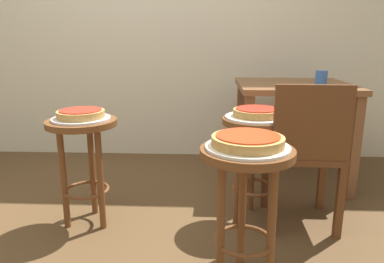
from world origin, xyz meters
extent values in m
plane|color=brown|center=(0.00, 0.00, 0.00)|extent=(6.00, 6.00, 0.00)
cylinder|color=brown|center=(0.70, -0.27, 0.62)|extent=(0.40, 0.40, 0.03)
cylinder|color=brown|center=(0.70, -0.14, 0.30)|extent=(0.04, 0.04, 0.60)
cylinder|color=brown|center=(0.60, -0.33, 0.30)|extent=(0.04, 0.04, 0.60)
cylinder|color=brown|center=(0.81, -0.33, 0.30)|extent=(0.04, 0.04, 0.60)
torus|color=brown|center=(0.70, -0.27, 0.21)|extent=(0.27, 0.27, 0.02)
cylinder|color=white|center=(0.70, -0.27, 0.64)|extent=(0.35, 0.35, 0.01)
cylinder|color=tan|center=(0.70, -0.27, 0.67)|extent=(0.30, 0.30, 0.04)
cylinder|color=red|center=(0.70, -0.27, 0.69)|extent=(0.26, 0.26, 0.01)
cylinder|color=brown|center=(-0.17, 0.24, 0.62)|extent=(0.40, 0.40, 0.03)
cylinder|color=brown|center=(-0.17, 0.37, 0.30)|extent=(0.04, 0.04, 0.60)
cylinder|color=brown|center=(-0.28, 0.18, 0.30)|extent=(0.04, 0.04, 0.60)
cylinder|color=brown|center=(-0.07, 0.18, 0.30)|extent=(0.04, 0.04, 0.60)
torus|color=brown|center=(-0.17, 0.24, 0.21)|extent=(0.27, 0.27, 0.02)
cylinder|color=silver|center=(-0.17, 0.24, 0.64)|extent=(0.32, 0.32, 0.01)
cylinder|color=tan|center=(-0.17, 0.24, 0.67)|extent=(0.26, 0.26, 0.04)
cylinder|color=red|center=(-0.17, 0.24, 0.69)|extent=(0.23, 0.23, 0.01)
cylinder|color=brown|center=(0.82, 0.33, 0.62)|extent=(0.40, 0.40, 0.03)
cylinder|color=brown|center=(0.82, 0.46, 0.30)|extent=(0.04, 0.04, 0.60)
cylinder|color=brown|center=(0.71, 0.27, 0.30)|extent=(0.04, 0.04, 0.60)
cylinder|color=brown|center=(0.92, 0.27, 0.30)|extent=(0.04, 0.04, 0.60)
torus|color=brown|center=(0.82, 0.33, 0.21)|extent=(0.27, 0.27, 0.02)
cylinder|color=white|center=(0.82, 0.33, 0.64)|extent=(0.36, 0.36, 0.01)
cylinder|color=#B78442|center=(0.82, 0.33, 0.67)|extent=(0.27, 0.27, 0.04)
cylinder|color=red|center=(0.82, 0.33, 0.69)|extent=(0.24, 0.24, 0.01)
cube|color=brown|center=(1.17, 1.01, 0.74)|extent=(0.82, 0.78, 0.04)
cube|color=brown|center=(0.81, 0.68, 0.36)|extent=(0.06, 0.06, 0.72)
cube|color=brown|center=(1.53, 0.68, 0.36)|extent=(0.06, 0.06, 0.72)
cube|color=brown|center=(0.81, 1.35, 0.36)|extent=(0.06, 0.06, 0.72)
cube|color=brown|center=(1.53, 1.35, 0.36)|extent=(0.06, 0.06, 0.72)
cylinder|color=#3360B2|center=(1.32, 0.84, 0.81)|extent=(0.08, 0.08, 0.11)
cube|color=#5B3319|center=(1.09, 0.33, 0.43)|extent=(0.41, 0.41, 0.04)
cube|color=#5B3319|center=(1.08, 0.15, 0.65)|extent=(0.40, 0.04, 0.40)
cube|color=#5B3319|center=(1.27, 0.50, 0.21)|extent=(0.04, 0.04, 0.42)
cube|color=#5B3319|center=(0.91, 0.51, 0.21)|extent=(0.04, 0.04, 0.42)
cube|color=#5B3319|center=(1.26, 0.14, 0.21)|extent=(0.04, 0.04, 0.42)
cube|color=#5B3319|center=(0.90, 0.15, 0.21)|extent=(0.04, 0.04, 0.42)
camera|label=1|loc=(0.54, -1.71, 1.07)|focal=33.92mm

